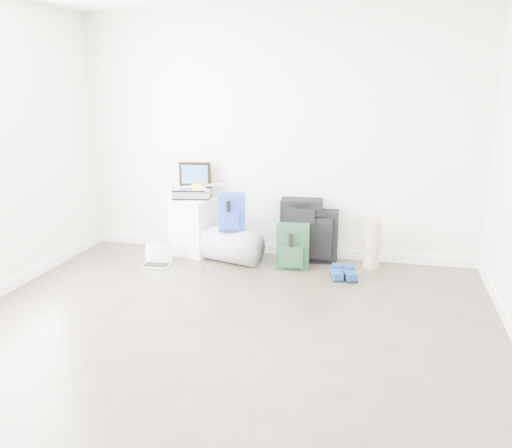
% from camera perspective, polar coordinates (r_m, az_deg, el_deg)
% --- Properties ---
extents(ground, '(5.00, 5.00, 0.00)m').
position_cam_1_polar(ground, '(4.12, -5.17, -13.57)').
color(ground, '#373128').
rests_on(ground, ground).
extents(room_envelope, '(4.52, 5.02, 2.71)m').
position_cam_1_polar(room_envelope, '(3.65, -5.72, 11.11)').
color(room_envelope, white).
rests_on(room_envelope, ground).
extents(boxes_stack, '(0.57, 0.51, 0.67)m').
position_cam_1_polar(boxes_stack, '(6.27, -6.60, -0.22)').
color(boxes_stack, white).
rests_on(boxes_stack, ground).
extents(briefcase, '(0.46, 0.38, 0.12)m').
position_cam_1_polar(briefcase, '(6.18, -6.70, 3.28)').
color(briefcase, '#B2B2B7').
rests_on(briefcase, boxes_stack).
extents(painting, '(0.37, 0.06, 0.28)m').
position_cam_1_polar(painting, '(6.24, -6.45, 5.23)').
color(painting, black).
rests_on(painting, briefcase).
extents(drone, '(0.50, 0.50, 0.06)m').
position_cam_1_polar(drone, '(6.12, -6.09, 4.01)').
color(drone, gold).
rests_on(drone, briefcase).
extents(duffel_bag, '(0.70, 0.54, 0.38)m').
position_cam_1_polar(duffel_bag, '(5.99, -2.50, -2.31)').
color(duffel_bag, gray).
rests_on(duffel_bag, ground).
extents(blue_backpack, '(0.33, 0.29, 0.40)m').
position_cam_1_polar(blue_backpack, '(5.86, -2.62, 1.19)').
color(blue_backpack, '#191FA6').
rests_on(blue_backpack, duffel_bag).
extents(large_suitcase, '(0.47, 0.32, 0.70)m').
position_cam_1_polar(large_suitcase, '(6.04, 4.75, -0.63)').
color(large_suitcase, black).
rests_on(large_suitcase, ground).
extents(green_backpack, '(0.36, 0.28, 0.48)m').
position_cam_1_polar(green_backpack, '(5.81, 3.90, -2.46)').
color(green_backpack, '#133421').
rests_on(green_backpack, ground).
extents(carry_on, '(0.38, 0.25, 0.58)m').
position_cam_1_polar(carry_on, '(6.03, 6.82, -1.28)').
color(carry_on, black).
rests_on(carry_on, ground).
extents(shoes, '(0.31, 0.29, 0.09)m').
position_cam_1_polar(shoes, '(5.61, 9.07, -5.27)').
color(shoes, black).
rests_on(shoes, ground).
extents(rolled_rug, '(0.17, 0.17, 0.52)m').
position_cam_1_polar(rolled_rug, '(5.93, 12.12, -2.07)').
color(rolled_rug, tan).
rests_on(rolled_rug, ground).
extents(laptop, '(0.32, 0.25, 0.22)m').
position_cam_1_polar(laptop, '(6.04, -10.34, -3.77)').
color(laptop, '#BCBDC1').
rests_on(laptop, ground).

